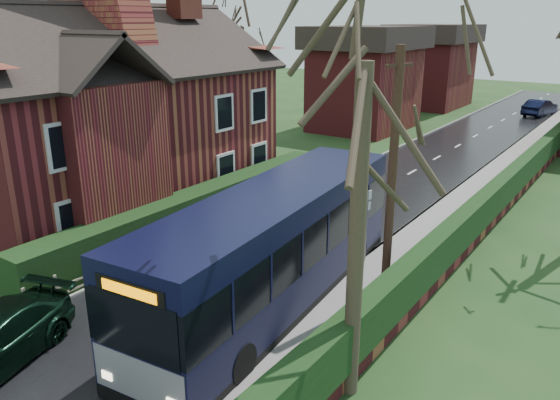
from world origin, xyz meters
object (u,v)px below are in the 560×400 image
Objects in this scene: brick_house at (108,111)px; telegraph_pole at (392,179)px; bus at (274,249)px; car_silver at (207,223)px; bus_stop_sign at (366,216)px.

telegraph_pole is at bearing -3.84° from brick_house.
car_silver is at bearing 147.26° from bus.
car_silver is 0.54× the size of telegraph_pole.
telegraph_pole reaches higher than car_silver.
brick_house is at bearing -161.44° from telegraph_pole.
bus is 1.57× the size of telegraph_pole.
telegraph_pole is at bearing -13.00° from car_silver.
telegraph_pole reaches higher than bus.
brick_house is 1.25× the size of bus.
brick_house is 7.01m from car_silver.
bus_stop_sign is 0.36× the size of telegraph_pole.
brick_house is 3.64× the size of car_silver.
bus_stop_sign is at bearing 153.43° from telegraph_pole.
bus_stop_sign is (11.93, 0.93, -2.60)m from brick_house.
brick_house reaches higher than car_silver.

